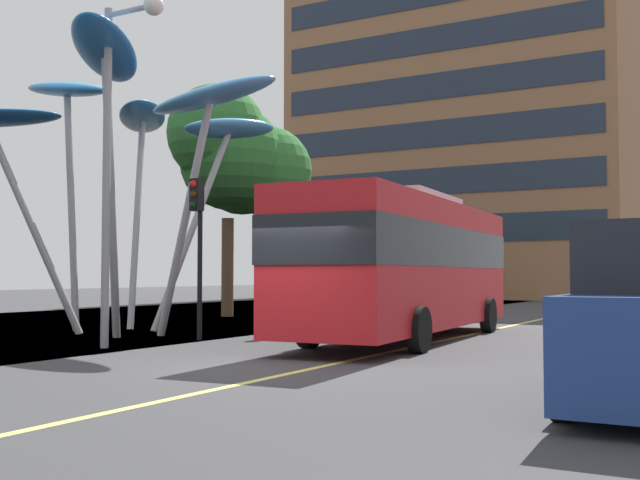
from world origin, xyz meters
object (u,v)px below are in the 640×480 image
Objects in this scene: traffic_light_island_mid at (368,252)px; street_lamp at (119,127)px; traffic_light_kerb_far at (312,248)px; pedestrian at (280,302)px; leaf_sculpture at (136,116)px; red_bus at (406,260)px; traffic_light_kerb_near at (198,224)px.

street_lamp is at bearing -90.47° from traffic_light_island_mid.
street_lamp reaches higher than traffic_light_kerb_far.
street_lamp is (-0.10, -12.44, 2.46)m from traffic_light_island_mid.
pedestrian is at bearing -77.05° from traffic_light_kerb_far.
traffic_light_island_mid is at bearing 89.53° from street_lamp.
traffic_light_kerb_far is at bearing 83.58° from street_lamp.
traffic_light_kerb_far is at bearing -82.49° from traffic_light_island_mid.
traffic_light_kerb_far is (3.57, 3.62, -3.65)m from leaf_sculpture.
street_lamp is at bearing -51.69° from leaf_sculpture.
leaf_sculpture is 6.69m from pedestrian.
street_lamp reaches higher than leaf_sculpture.
leaf_sculpture is at bearing -167.38° from red_bus.
traffic_light_kerb_far is 1.82× the size of pedestrian.
red_bus is 1.07× the size of leaf_sculpture.
traffic_light_island_mid is 12.68m from street_lamp.
traffic_light_island_mid reaches higher than pedestrian.
pedestrian is (1.33, -8.07, -1.50)m from traffic_light_island_mid.
red_bus is 4.33m from traffic_light_kerb_far.
traffic_light_kerb_near is at bearing -124.93° from pedestrian.
leaf_sculpture is (-7.41, -1.66, 4.07)m from red_bus.
red_bus is 7.52m from street_lamp.
street_lamp is 4.23× the size of pedestrian.
traffic_light_kerb_near is at bearing -149.74° from red_bus.
red_bus is 5.25m from traffic_light_kerb_near.
traffic_light_kerb_near is 1.21× the size of traffic_light_kerb_far.
leaf_sculpture reaches higher than pedestrian.
red_bus is 8.62m from leaf_sculpture.
traffic_light_kerb_near reaches higher than traffic_light_island_mid.
leaf_sculpture reaches higher than traffic_light_kerb_far.
pedestrian is (-3.20, -0.80, -1.06)m from red_bus.
traffic_light_island_mid is (-0.70, 5.31, 0.02)m from traffic_light_kerb_far.
red_bus is at bearing 30.26° from traffic_light_kerb_near.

